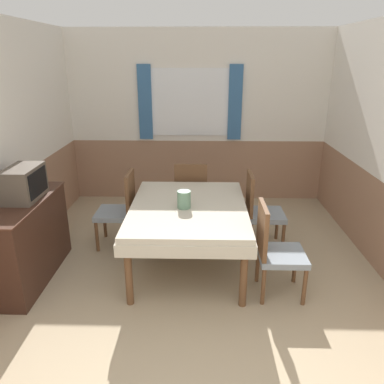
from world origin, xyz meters
TOP-DOWN VIEW (x-y plane):
  - wall_back at (-0.01, 4.60)m, footprint 4.34×0.10m
  - dining_table at (-0.08, 2.43)m, footprint 1.24×1.60m
  - chair_head_window at (-0.08, 3.44)m, footprint 0.44×0.44m
  - chair_right_far at (0.76, 2.92)m, footprint 0.44×0.44m
  - chair_right_near at (0.76, 1.95)m, footprint 0.44×0.44m
  - chair_left_far at (-0.91, 2.92)m, footprint 0.44×0.44m
  - sideboard at (-1.73, 2.15)m, footprint 0.46×1.25m
  - tv at (-1.69, 2.23)m, footprint 0.29×0.48m
  - vase at (-0.12, 2.37)m, footprint 0.14×0.14m

SIDE VIEW (x-z plane):
  - sideboard at x=-1.73m, z-range 0.01..0.87m
  - chair_head_window at x=-0.08m, z-range 0.02..0.95m
  - chair_right_far at x=0.76m, z-range 0.02..0.95m
  - chair_right_near at x=0.76m, z-range 0.02..0.95m
  - chair_left_far at x=-0.91m, z-range 0.02..0.95m
  - dining_table at x=-0.08m, z-range 0.26..0.98m
  - vase at x=-0.12m, z-range 0.72..0.90m
  - tv at x=-1.69m, z-range 0.86..1.19m
  - wall_back at x=-0.01m, z-range 0.01..2.61m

